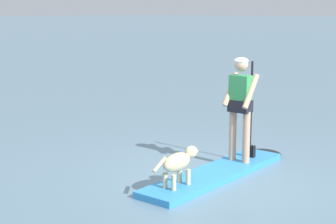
{
  "coord_description": "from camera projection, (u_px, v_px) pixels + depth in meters",
  "views": [
    {
      "loc": [
        -6.42,
        -4.91,
        2.56
      ],
      "look_at": [
        0.0,
        1.0,
        0.9
      ],
      "focal_mm": 57.51,
      "sensor_mm": 36.0,
      "label": 1
    }
  ],
  "objects": [
    {
      "name": "dog",
      "position": [
        179.0,
        162.0,
        7.6
      ],
      "size": [
        1.02,
        0.25,
        0.52
      ],
      "color": "#CCB78C",
      "rests_on": "paddleboard"
    },
    {
      "name": "person_paddler",
      "position": [
        241.0,
        102.0,
        8.72
      ],
      "size": [
        0.62,
        0.5,
        1.71
      ],
      "color": "tan",
      "rests_on": "paddleboard"
    },
    {
      "name": "ground_plane",
      "position": [
        215.0,
        177.0,
        8.38
      ],
      "size": [
        400.0,
        400.0,
        0.0
      ],
      "primitive_type": "plane",
      "color": "slate"
    },
    {
      "name": "paddleboard",
      "position": [
        223.0,
        170.0,
        8.55
      ],
      "size": [
        3.39,
        0.84,
        0.1
      ],
      "color": "#338CD8",
      "rests_on": "ground_plane"
    }
  ]
}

